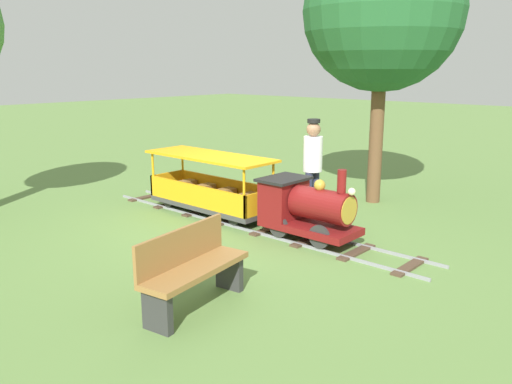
{
  "coord_description": "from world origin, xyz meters",
  "views": [
    {
      "loc": [
        5.73,
        5.3,
        2.39
      ],
      "look_at": [
        0.0,
        0.2,
        0.55
      ],
      "focal_mm": 36.45,
      "sensor_mm": 36.0,
      "label": 1
    }
  ],
  "objects_px": {
    "park_bench": "(192,269)",
    "oak_tree_near": "(383,11)",
    "locomotive": "(304,207)",
    "conductor_person": "(313,161)",
    "passenger_car": "(210,190)"
  },
  "relations": [
    {
      "from": "park_bench",
      "to": "oak_tree_near",
      "type": "relative_size",
      "value": 0.29
    },
    {
      "from": "oak_tree_near",
      "to": "conductor_person",
      "type": "bearing_deg",
      "value": -5.01
    },
    {
      "from": "park_bench",
      "to": "oak_tree_near",
      "type": "distance_m",
      "value": 5.9
    },
    {
      "from": "oak_tree_near",
      "to": "passenger_car",
      "type": "bearing_deg",
      "value": -31.53
    },
    {
      "from": "locomotive",
      "to": "park_bench",
      "type": "xyz_separation_m",
      "value": [
        2.5,
        0.44,
        -0.07
      ]
    },
    {
      "from": "locomotive",
      "to": "oak_tree_near",
      "type": "xyz_separation_m",
      "value": [
        -2.58,
        -0.34,
        2.83
      ]
    },
    {
      "from": "passenger_car",
      "to": "oak_tree_near",
      "type": "xyz_separation_m",
      "value": [
        -2.58,
        1.58,
        2.9
      ]
    },
    {
      "from": "locomotive",
      "to": "conductor_person",
      "type": "bearing_deg",
      "value": -150.38
    },
    {
      "from": "conductor_person",
      "to": "oak_tree_near",
      "type": "xyz_separation_m",
      "value": [
        -1.71,
        0.15,
        2.36
      ]
    },
    {
      "from": "conductor_person",
      "to": "passenger_car",
      "type": "bearing_deg",
      "value": -58.8
    },
    {
      "from": "locomotive",
      "to": "conductor_person",
      "type": "relative_size",
      "value": 0.89
    },
    {
      "from": "passenger_car",
      "to": "park_bench",
      "type": "height_order",
      "value": "passenger_car"
    },
    {
      "from": "park_bench",
      "to": "oak_tree_near",
      "type": "bearing_deg",
      "value": -171.21
    },
    {
      "from": "conductor_person",
      "to": "park_bench",
      "type": "relative_size",
      "value": 1.2
    },
    {
      "from": "locomotive",
      "to": "conductor_person",
      "type": "height_order",
      "value": "conductor_person"
    }
  ]
}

